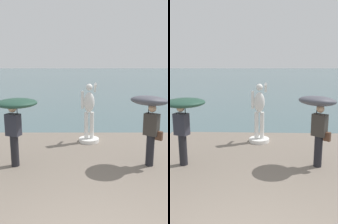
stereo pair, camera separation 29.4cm
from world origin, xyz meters
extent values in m
plane|color=#4C666B|center=(0.00, 40.00, 0.00)|extent=(400.00, 400.00, 0.00)
cube|color=slate|center=(0.00, 2.00, 0.20)|extent=(6.98, 10.00, 0.40)
cylinder|color=white|center=(0.18, 5.83, 0.46)|extent=(0.74, 0.74, 0.13)
cylinder|color=white|center=(0.08, 5.83, 1.02)|extent=(0.15, 0.15, 0.98)
cylinder|color=white|center=(0.28, 5.83, 1.02)|extent=(0.15, 0.15, 0.98)
ellipsoid|color=white|center=(0.18, 5.83, 1.86)|extent=(0.38, 0.26, 0.72)
sphere|color=white|center=(0.18, 5.83, 2.40)|extent=(0.24, 0.24, 0.24)
cylinder|color=white|center=(-0.06, 5.83, 1.95)|extent=(0.10, 0.10, 0.62)
cylinder|color=white|center=(0.40, 6.09, 2.36)|extent=(0.10, 0.59, 0.40)
cylinder|color=black|center=(-1.92, 3.71, 0.84)|extent=(0.22, 0.22, 0.88)
cube|color=#2D2D38|center=(-1.92, 3.71, 1.58)|extent=(0.44, 0.36, 0.60)
sphere|color=tan|center=(-1.92, 3.71, 2.02)|extent=(0.21, 0.21, 0.21)
cylinder|color=#262626|center=(-1.79, 3.71, 1.87)|extent=(0.02, 0.02, 0.49)
ellipsoid|color=#234738|center=(-1.79, 3.71, 2.17)|extent=(1.40, 1.40, 0.24)
cylinder|color=black|center=(1.83, 3.74, 0.84)|extent=(0.22, 0.22, 0.88)
cube|color=#38332D|center=(1.83, 3.74, 1.58)|extent=(0.45, 0.43, 0.60)
sphere|color=tan|center=(1.83, 3.74, 2.02)|extent=(0.21, 0.21, 0.21)
cylinder|color=#262626|center=(1.77, 3.85, 1.89)|extent=(0.02, 0.02, 0.52)
ellipsoid|color=#4C4C56|center=(1.77, 3.85, 2.22)|extent=(1.42, 1.42, 0.37)
cube|color=#513323|center=(2.02, 3.62, 1.30)|extent=(0.20, 0.19, 0.24)
camera|label=1|loc=(0.00, -2.45, 3.16)|focal=37.70mm
camera|label=2|loc=(0.30, -2.44, 3.16)|focal=37.70mm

